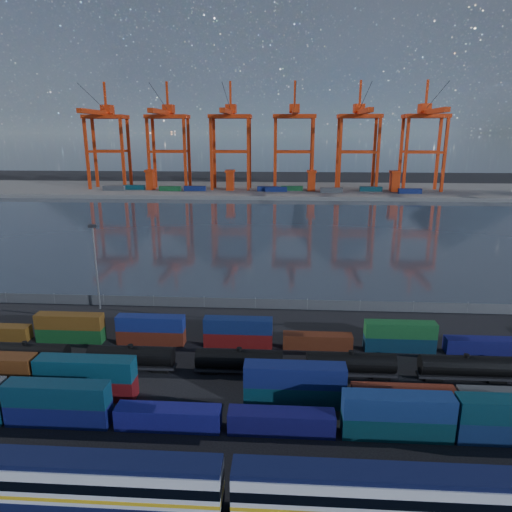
{
  "coord_description": "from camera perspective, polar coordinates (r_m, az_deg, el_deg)",
  "views": [
    {
      "loc": [
        5.27,
        -54.45,
        32.87
      ],
      "look_at": [
        0.0,
        30.0,
        10.0
      ],
      "focal_mm": 32.0,
      "sensor_mm": 36.0,
      "label": 1
    }
  ],
  "objects": [
    {
      "name": "passenger_train",
      "position": [
        45.47,
        14.95,
        -27.08
      ],
      "size": [
        77.16,
        3.11,
        5.33
      ],
      "color": "silver",
      "rests_on": "ground"
    },
    {
      "name": "gantry_cranes",
      "position": [
        258.2,
        0.76,
        16.0
      ],
      "size": [
        198.12,
        44.39,
        60.11
      ],
      "color": "red",
      "rests_on": "ground"
    },
    {
      "name": "harbor_water",
      "position": [
        162.88,
        1.65,
        3.48
      ],
      "size": [
        700.0,
        700.0,
        0.0
      ],
      "primitive_type": "plane",
      "color": "#2A323E",
      "rests_on": "ground"
    },
    {
      "name": "quay_containers",
      "position": [
        252.18,
        -0.16,
        8.39
      ],
      "size": [
        172.58,
        10.99,
        2.6
      ],
      "color": "navy",
      "rests_on": "far_quay"
    },
    {
      "name": "tanker_string",
      "position": [
        66.94,
        -8.89,
        -12.58
      ],
      "size": [
        121.16,
        2.72,
        3.89
      ],
      "color": "black",
      "rests_on": "ground"
    },
    {
      "name": "far_quay",
      "position": [
        266.41,
        2.44,
        8.24
      ],
      "size": [
        700.0,
        70.0,
        2.0
      ],
      "primitive_type": "cube",
      "color": "#514F4C",
      "rests_on": "ground"
    },
    {
      "name": "ground",
      "position": [
        63.82,
        -1.74,
        -15.88
      ],
      "size": [
        700.0,
        700.0,
        0.0
      ],
      "primitive_type": "plane",
      "color": "black",
      "rests_on": "ground"
    },
    {
      "name": "straddle_carriers",
      "position": [
        255.8,
        1.84,
        9.5
      ],
      "size": [
        140.0,
        7.0,
        11.1
      ],
      "color": "red",
      "rests_on": "far_quay"
    },
    {
      "name": "container_row_mid",
      "position": [
        59.39,
        8.84,
        -16.09
      ],
      "size": [
        142.72,
        2.56,
        5.45
      ],
      "color": "#383B3D",
      "rests_on": "ground"
    },
    {
      "name": "distant_mountains",
      "position": [
        1666.03,
        5.95,
        21.51
      ],
      "size": [
        2470.0,
        1100.0,
        520.0
      ],
      "color": "#1E2630",
      "rests_on": "ground"
    },
    {
      "name": "waterfront_fence",
      "position": [
        88.55,
        -0.08,
        -5.97
      ],
      "size": [
        160.12,
        0.12,
        2.2
      ],
      "color": "#595B5E",
      "rests_on": "ground"
    },
    {
      "name": "container_row_north",
      "position": [
        73.57,
        -2.92,
        -9.7
      ],
      "size": [
        140.7,
        2.21,
        4.71
      ],
      "color": "#0F1A4E",
      "rests_on": "ground"
    },
    {
      "name": "yard_light_mast",
      "position": [
        90.95,
        -19.39,
        -0.78
      ],
      "size": [
        1.6,
        0.4,
        16.6
      ],
      "color": "slate",
      "rests_on": "ground"
    },
    {
      "name": "container_row_south",
      "position": [
        55.01,
        -5.98,
        -18.81
      ],
      "size": [
        139.29,
        2.46,
        5.23
      ],
      "color": "#3F4244",
      "rests_on": "ground"
    }
  ]
}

